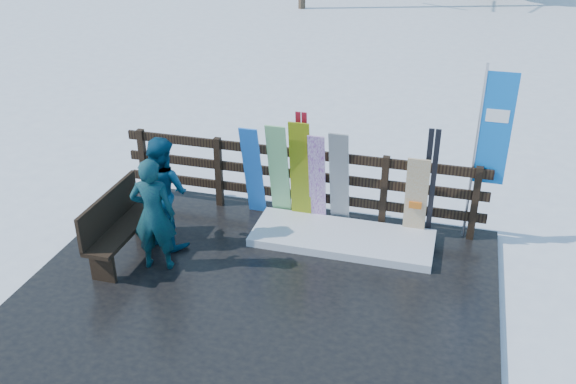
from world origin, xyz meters
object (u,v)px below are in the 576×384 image
(snowboard_5, at_px, (416,198))
(person_front, at_px, (153,215))
(snowboard_0, at_px, (253,172))
(person_back, at_px, (163,191))
(snowboard_1, at_px, (279,172))
(rental_flag, at_px, (490,136))
(snowboard_2, at_px, (300,173))
(snowboard_3, at_px, (317,180))
(snowboard_4, at_px, (339,180))
(bench, at_px, (118,224))

(snowboard_5, distance_m, person_front, 3.67)
(snowboard_0, relative_size, person_back, 0.97)
(snowboard_0, height_order, snowboard_1, snowboard_1)
(snowboard_0, distance_m, rental_flag, 3.44)
(snowboard_2, distance_m, person_front, 2.28)
(snowboard_1, relative_size, person_front, 1.03)
(snowboard_3, xyz_separation_m, person_front, (-1.82, -1.66, 0.05))
(snowboard_3, bearing_deg, snowboard_1, 180.00)
(snowboard_3, distance_m, snowboard_4, 0.33)
(snowboard_0, height_order, person_front, person_front)
(rental_flag, bearing_deg, snowboard_1, -174.72)
(bench, bearing_deg, person_front, -8.32)
(snowboard_0, height_order, person_back, person_back)
(snowboard_2, xyz_separation_m, snowboard_4, (0.59, -0.00, -0.04))
(snowboard_1, bearing_deg, person_front, -126.53)
(snowboard_0, height_order, snowboard_3, snowboard_0)
(rental_flag, xyz_separation_m, person_back, (-4.31, -1.32, -0.79))
(rental_flag, bearing_deg, snowboard_0, -175.36)
(bench, distance_m, person_back, 0.76)
(snowboard_3, bearing_deg, rental_flag, 6.60)
(snowboard_0, distance_m, snowboard_2, 0.74)
(snowboard_0, relative_size, snowboard_4, 0.96)
(snowboard_2, bearing_deg, bench, -144.04)
(bench, height_order, person_front, person_front)
(person_front, bearing_deg, snowboard_0, -127.70)
(bench, relative_size, snowboard_0, 0.95)
(snowboard_5, height_order, person_back, person_back)
(snowboard_4, relative_size, person_back, 1.01)
(snowboard_0, distance_m, snowboard_3, 0.99)
(snowboard_1, height_order, snowboard_4, snowboard_1)
(snowboard_3, bearing_deg, bench, -147.03)
(snowboard_4, xyz_separation_m, rental_flag, (2.01, 0.27, 0.81))
(snowboard_5, xyz_separation_m, rental_flag, (0.89, 0.27, 0.95))
(snowboard_1, bearing_deg, snowboard_5, -0.00)
(snowboard_3, bearing_deg, snowboard_5, 0.00)
(snowboard_4, bearing_deg, snowboard_5, 0.00)
(snowboard_1, distance_m, snowboard_4, 0.91)
(snowboard_0, bearing_deg, snowboard_5, 0.00)
(snowboard_4, xyz_separation_m, person_front, (-2.15, -1.66, 0.00))
(snowboard_5, relative_size, person_back, 0.82)
(rental_flag, height_order, person_back, rental_flag)
(person_back, bearing_deg, snowboard_5, -141.09)
(person_front, bearing_deg, rental_flag, -166.28)
(snowboard_5, bearing_deg, bench, -157.89)
(snowboard_3, distance_m, person_back, 2.23)
(snowboard_5, relative_size, person_front, 0.83)
(snowboard_3, height_order, person_back, person_back)
(rental_flag, relative_size, person_back, 1.60)
(snowboard_3, distance_m, snowboard_5, 1.45)
(snowboard_0, relative_size, snowboard_5, 1.19)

